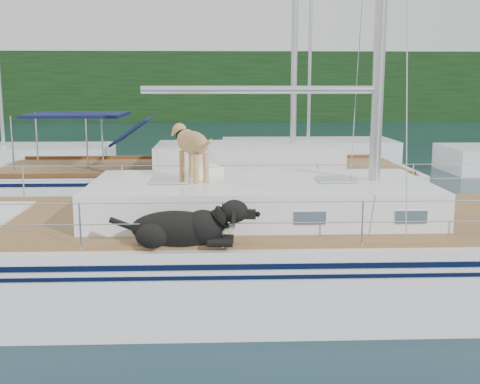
{
  "coord_description": "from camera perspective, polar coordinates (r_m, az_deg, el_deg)",
  "views": [
    {
      "loc": [
        0.13,
        -9.21,
        3.31
      ],
      "look_at": [
        0.5,
        0.2,
        1.6
      ],
      "focal_mm": 45.0,
      "sensor_mm": 36.0,
      "label": 1
    }
  ],
  "objects": [
    {
      "name": "tree_line",
      "position": [
        54.21,
        -2.41,
        9.97
      ],
      "size": [
        90.0,
        3.0,
        6.0
      ],
      "primitive_type": "cube",
      "color": "black",
      "rests_on": "ground"
    },
    {
      "name": "shore_bank",
      "position": [
        55.48,
        -2.39,
        7.5
      ],
      "size": [
        92.0,
        1.0,
        1.2
      ],
      "primitive_type": "cube",
      "color": "#595147",
      "rests_on": "ground"
    },
    {
      "name": "main_sailboat",
      "position": [
        9.58,
        -2.43,
        -5.68
      ],
      "size": [
        12.0,
        3.87,
        14.01
      ],
      "color": "white",
      "rests_on": "ground"
    },
    {
      "name": "ground",
      "position": [
        9.79,
        -2.92,
        -9.48
      ],
      "size": [
        120.0,
        120.0,
        0.0
      ],
      "primitive_type": "plane",
      "color": "black",
      "rests_on": "ground"
    },
    {
      "name": "neighbor_sailboat",
      "position": [
        16.05,
        -3.16,
        0.65
      ],
      "size": [
        11.0,
        3.5,
        13.3
      ],
      "color": "white",
      "rests_on": "ground"
    },
    {
      "name": "bg_boat_west",
      "position": [
        24.76,
        -21.42,
        2.95
      ],
      "size": [
        8.0,
        3.0,
        11.65
      ],
      "color": "white",
      "rests_on": "ground"
    },
    {
      "name": "bg_boat_center",
      "position": [
        25.67,
        6.46,
        3.84
      ],
      "size": [
        7.2,
        3.0,
        11.65
      ],
      "color": "white",
      "rests_on": "ground"
    }
  ]
}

